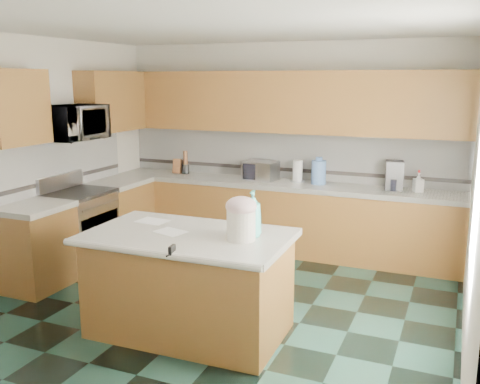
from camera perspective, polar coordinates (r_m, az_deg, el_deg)
The scene contains 52 objects.
floor at distance 5.45m, azimuth -2.95°, elevation -12.19°, with size 4.60×4.60×0.00m, color black.
ceiling at distance 4.99m, azimuth -3.30°, elevation 17.37°, with size 4.60×4.60×0.00m, color white.
wall_back at distance 7.18m, azimuth 5.01°, elevation 4.89°, with size 4.60×0.04×2.70m, color silver.
wall_front at distance 3.18m, azimuth -21.72°, elevation -4.91°, with size 4.60×0.04×2.70m, color silver.
wall_left at distance 6.40m, azimuth -22.18°, elevation 3.19°, with size 0.04×4.60×2.70m, color silver.
wall_right at distance 4.56m, azimuth 24.16°, elevation -0.20°, with size 0.04×4.60×2.70m, color silver.
back_base_cab at distance 7.06m, azimuth 4.08°, elevation -2.83°, with size 4.60×0.60×0.86m, color #3A260F.
back_countertop at distance 6.96m, azimuth 4.14°, elevation 0.84°, with size 4.60×0.64×0.06m, color white.
back_upper_cab at distance 6.96m, azimuth 4.63°, elevation 9.55°, with size 4.60×0.33×0.78m, color #3A260F.
back_backsplash at distance 7.17m, azimuth 4.92°, elevation 3.95°, with size 4.60×0.02×0.63m, color silver.
back_accent_band at distance 7.19m, azimuth 4.88°, elevation 2.41°, with size 4.60×0.01×0.05m, color black.
left_base_cab_rear at distance 7.34m, azimuth -12.75°, elevation -2.52°, with size 0.60×0.82×0.86m, color #3A260F.
left_counter_rear at distance 7.24m, azimuth -12.91°, elevation 1.00°, with size 0.64×0.82×0.06m, color white.
left_base_cab_front at distance 6.21m, azimuth -20.96°, elevation -5.68°, with size 0.60×0.72×0.86m, color #3A260F.
left_counter_front at distance 6.09m, azimuth -21.28°, elevation -1.55°, with size 0.64×0.72×0.06m, color white.
left_backsplash at distance 6.79m, azimuth -18.66°, elevation 2.92°, with size 0.02×2.30×0.63m, color silver.
left_accent_band at distance 6.82m, azimuth -18.51°, elevation 1.30°, with size 0.01×2.30×0.05m, color black.
left_upper_cab_rear at distance 7.31m, azimuth -13.55°, elevation 9.38°, with size 0.33×1.09×0.78m, color #3A260F.
left_upper_cab_front at distance 6.05m, azimuth -22.97°, elevation 8.30°, with size 0.33×0.72×0.78m, color #3A260F.
range_body at distance 6.73m, azimuth -16.64°, elevation -3.95°, with size 0.60×0.76×0.88m, color #B7B7BC.
range_oven_door at distance 6.57m, azimuth -14.66°, elevation -4.60°, with size 0.02×0.68×0.55m, color black.
range_cooktop at distance 6.63m, azimuth -16.88°, elevation -0.12°, with size 0.62×0.78×0.04m, color black.
range_handle at distance 6.45m, azimuth -14.62°, elevation -1.40°, with size 0.02×0.02×0.66m, color #B7B7BC.
range_backguard at distance 6.77m, azimuth -18.64°, elevation 1.05°, with size 0.06×0.76×0.18m, color #B7B7BC.
microwave at distance 6.51m, azimuth -17.32°, elevation 7.06°, with size 0.73×0.50×0.41m, color #B7B7BC.
island_base at distance 4.82m, azimuth -5.42°, elevation -9.98°, with size 1.65×0.94×0.86m, color #3A260F.
island_top at distance 4.67m, azimuth -5.53°, elevation -4.74°, with size 1.75×1.04×0.06m, color white.
island_bullnose at distance 4.24m, azimuth -8.89°, elevation -6.58°, with size 0.06×0.06×1.75m, color white.
treat_jar at distance 4.41m, azimuth 0.12°, elevation -3.58°, with size 0.24×0.24×0.25m, color white.
treat_jar_lid at distance 4.37m, azimuth 0.12°, elevation -1.51°, with size 0.26×0.26×0.16m, color beige.
treat_jar_knob at distance 4.36m, azimuth 0.12°, elevation -0.83°, with size 0.03×0.03×0.09m, color tan.
treat_jar_knob_end_l at distance 4.38m, azimuth -0.40°, elevation -0.78°, with size 0.05×0.05×0.05m, color tan.
treat_jar_knob_end_r at distance 4.34m, azimuth 0.65°, elevation -0.88°, with size 0.05×0.05×0.05m, color tan.
soap_bottle_island at distance 4.50m, azimuth 1.37°, elevation -2.32°, with size 0.15×0.15×0.39m, color teal.
paper_sheet_a at distance 4.71m, azimuth -7.43°, elevation -4.22°, with size 0.26×0.20×0.00m, color white.
paper_sheet_b at distance 5.09m, azimuth -9.31°, elevation -3.07°, with size 0.29×0.22×0.00m, color white.
clamp_body at distance 4.18m, azimuth -7.26°, elevation -6.22°, with size 0.03×0.09×0.08m, color black.
clamp_handle at distance 4.14m, azimuth -7.63°, elevation -6.69°, with size 0.01×0.01×0.06m, color black.
knife_block at distance 7.59m, azimuth -6.69°, elevation 2.73°, with size 0.11×0.09×0.20m, color #472814.
utensil_crock at distance 7.57m, azimuth -5.82°, elevation 2.45°, with size 0.10×0.10×0.13m, color black.
utensil_bundle at distance 7.54m, azimuth -5.84°, elevation 3.66°, with size 0.06×0.06×0.19m, color #472814.
toaster_oven at distance 7.06m, azimuth 2.20°, elevation 2.30°, with size 0.43×0.29×0.25m, color #B7B7BC.
toaster_oven_door at distance 6.94m, azimuth 1.80°, elevation 2.13°, with size 0.39×0.01×0.21m, color black.
paper_towel at distance 6.95m, azimuth 6.17°, elevation 2.23°, with size 0.13×0.13×0.28m, color white.
paper_towel_base at distance 6.98m, azimuth 6.14°, elevation 1.15°, with size 0.19×0.19×0.01m, color #B7B7BC.
water_jug at distance 6.84m, azimuth 8.39°, elevation 2.09°, with size 0.18×0.18×0.30m, color #5883C9.
water_jug_neck at distance 6.81m, azimuth 8.43°, elevation 3.53°, with size 0.09×0.09×0.04m, color #5883C9.
coffee_maker at distance 6.69m, azimuth 16.12°, elevation 1.72°, with size 0.20×0.22×0.35m, color black.
coffee_carafe at distance 6.66m, azimuth 16.02°, elevation 0.79°, with size 0.14×0.14×0.14m, color black.
soap_bottle_back at distance 6.64m, azimuth 18.49°, elevation 0.99°, with size 0.10×0.11×0.23m, color white.
soap_back_cap at distance 6.62m, azimuth 18.57°, elevation 2.10°, with size 0.02×0.02×0.03m, color red.
window_light_proxy at distance 4.33m, azimuth 23.97°, elevation 1.26°, with size 0.02×1.40×1.10m, color white.
Camera 1 is at (2.18, -4.47, 2.23)m, focal length 40.00 mm.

